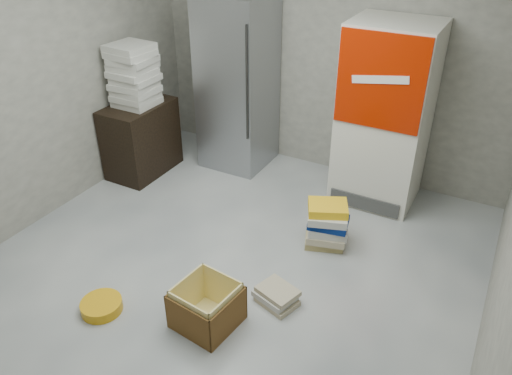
{
  "coord_description": "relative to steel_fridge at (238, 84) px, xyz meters",
  "views": [
    {
      "loc": [
        1.8,
        -2.41,
        2.8
      ],
      "look_at": [
        0.11,
        0.7,
        0.66
      ],
      "focal_mm": 35.0,
      "sensor_mm": 36.0,
      "label": 1
    }
  ],
  "objects": [
    {
      "name": "steel_fridge",
      "position": [
        0.0,
        0.0,
        0.0
      ],
      "size": [
        0.7,
        0.72,
        1.9
      ],
      "color": "#9A9CA1",
      "rests_on": "ground"
    },
    {
      "name": "phonebook_stack_main",
      "position": [
        1.52,
        -1.04,
        -0.74
      ],
      "size": [
        0.44,
        0.4,
        0.42
      ],
      "rotation": [
        0.0,
        0.0,
        0.32
      ],
      "color": "tan",
      "rests_on": "ground"
    },
    {
      "name": "ground",
      "position": [
        0.9,
        -2.13,
        -0.95
      ],
      "size": [
        5.0,
        5.0,
        0.0
      ],
      "primitive_type": "plane",
      "color": "beige",
      "rests_on": "ground"
    },
    {
      "name": "phonebook_stack_side",
      "position": [
        1.46,
        -1.92,
        -0.88
      ],
      "size": [
        0.37,
        0.32,
        0.13
      ],
      "rotation": [
        0.0,
        0.0,
        -0.33
      ],
      "color": "tan",
      "rests_on": "ground"
    },
    {
      "name": "room_shell",
      "position": [
        0.9,
        -2.13,
        0.85
      ],
      "size": [
        4.04,
        5.04,
        2.82
      ],
      "color": "#9F9B8F",
      "rests_on": "ground"
    },
    {
      "name": "supply_box_stack",
      "position": [
        -0.82,
        -0.73,
        0.17
      ],
      "size": [
        0.44,
        0.44,
        0.65
      ],
      "color": "silver",
      "rests_on": "wood_shelf"
    },
    {
      "name": "bucket_lid",
      "position": [
        0.31,
        -2.64,
        -0.91
      ],
      "size": [
        0.38,
        0.38,
        0.08
      ],
      "primitive_type": "cylinder",
      "rotation": [
        0.0,
        0.0,
        0.22
      ],
      "color": "gold",
      "rests_on": "ground"
    },
    {
      "name": "cardboard_box",
      "position": [
        1.1,
        -2.36,
        -0.81
      ],
      "size": [
        0.47,
        0.47,
        0.35
      ],
      "rotation": [
        0.0,
        0.0,
        -0.12
      ],
      "color": "yellow",
      "rests_on": "ground"
    },
    {
      "name": "coke_cooler",
      "position": [
        1.65,
        -0.01,
        -0.05
      ],
      "size": [
        0.8,
        0.73,
        1.8
      ],
      "color": "silver",
      "rests_on": "ground"
    },
    {
      "name": "wood_shelf",
      "position": [
        -0.83,
        -0.73,
        -0.55
      ],
      "size": [
        0.5,
        0.8,
        0.8
      ],
      "primitive_type": "cube",
      "color": "black",
      "rests_on": "ground"
    }
  ]
}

